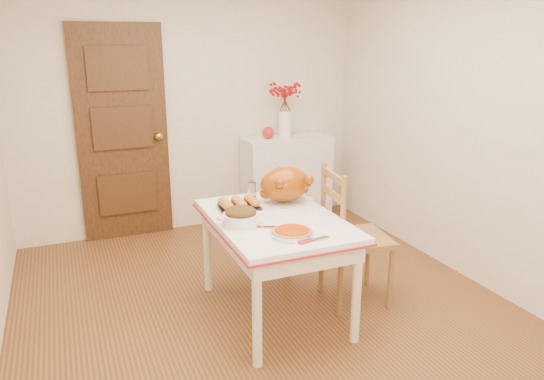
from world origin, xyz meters
name	(u,v)px	position (x,y,z in m)	size (l,w,h in m)	color
floor	(268,312)	(0.00, 0.00, 0.00)	(3.50, 4.00, 0.00)	#552A13
wall_back	(192,107)	(0.00, 2.00, 1.25)	(3.50, 0.00, 2.50)	beige
wall_front	(514,258)	(0.00, -2.00, 1.25)	(3.50, 0.00, 2.50)	beige
wall_right	(474,126)	(1.75, 0.00, 1.25)	(0.00, 4.00, 2.50)	beige
door_back	(123,134)	(-0.70, 1.97, 1.03)	(0.85, 0.06, 2.06)	black
sideboard	(286,179)	(0.95, 1.78, 0.46)	(0.92, 0.41, 0.92)	silver
kitchen_table	(275,266)	(0.04, -0.02, 0.37)	(0.84, 1.23, 0.73)	white
chair_oak	(357,235)	(0.68, -0.06, 0.52)	(0.46, 0.46, 1.03)	brown
berry_vase	(285,110)	(0.92, 1.78, 1.20)	(0.29, 0.29, 0.57)	white
apple	(268,133)	(0.74, 1.78, 0.98)	(0.13, 0.13, 0.13)	#AE1E1C
turkey_platter	(285,186)	(0.22, 0.21, 0.87)	(0.44, 0.35, 0.28)	#894105
pumpkin_pie	(292,232)	(0.00, -0.38, 0.76)	(0.26, 0.26, 0.05)	#AB3500
stuffing_dish	(241,216)	(-0.22, -0.07, 0.79)	(0.31, 0.24, 0.12)	#432C13
rolls_tray	(239,203)	(-0.12, 0.25, 0.77)	(0.28, 0.22, 0.08)	#B97324
pie_server	(314,240)	(0.09, -0.51, 0.74)	(0.22, 0.06, 0.01)	silver
carving_knife	(267,227)	(-0.08, -0.19, 0.74)	(0.25, 0.06, 0.01)	silver
drinking_glass	(252,189)	(0.07, 0.49, 0.79)	(0.07, 0.07, 0.11)	white
shaker_pair	(284,188)	(0.33, 0.46, 0.78)	(0.10, 0.04, 0.10)	white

